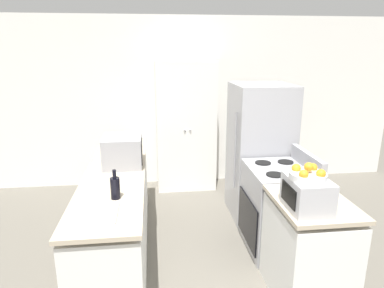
{
  "coord_description": "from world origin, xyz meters",
  "views": [
    {
      "loc": [
        -0.45,
        -1.96,
        2.12
      ],
      "look_at": [
        0.0,
        1.84,
        1.05
      ],
      "focal_mm": 32.0,
      "sensor_mm": 36.0,
      "label": 1
    }
  ],
  "objects_px": {
    "microwave": "(123,151)",
    "refrigerator": "(259,152)",
    "pantry_cabinet": "(186,126)",
    "stove": "(278,208)",
    "toaster_oven": "(307,194)",
    "wine_bottle": "(115,188)",
    "fruit_bowl": "(308,174)"
  },
  "relations": [
    {
      "from": "refrigerator",
      "to": "wine_bottle",
      "type": "height_order",
      "value": "refrigerator"
    },
    {
      "from": "microwave",
      "to": "stove",
      "type": "bearing_deg",
      "value": -10.55
    },
    {
      "from": "pantry_cabinet",
      "to": "toaster_oven",
      "type": "bearing_deg",
      "value": -76.45
    },
    {
      "from": "microwave",
      "to": "toaster_oven",
      "type": "distance_m",
      "value": 1.93
    },
    {
      "from": "toaster_oven",
      "to": "fruit_bowl",
      "type": "relative_size",
      "value": 1.36
    },
    {
      "from": "refrigerator",
      "to": "microwave",
      "type": "distance_m",
      "value": 1.75
    },
    {
      "from": "refrigerator",
      "to": "pantry_cabinet",
      "type": "bearing_deg",
      "value": 129.38
    },
    {
      "from": "microwave",
      "to": "toaster_oven",
      "type": "bearing_deg",
      "value": -39.53
    },
    {
      "from": "stove",
      "to": "wine_bottle",
      "type": "distance_m",
      "value": 1.81
    },
    {
      "from": "refrigerator",
      "to": "microwave",
      "type": "relative_size",
      "value": 3.86
    },
    {
      "from": "stove",
      "to": "microwave",
      "type": "distance_m",
      "value": 1.77
    },
    {
      "from": "refrigerator",
      "to": "toaster_oven",
      "type": "bearing_deg",
      "value": -95.79
    },
    {
      "from": "refrigerator",
      "to": "microwave",
      "type": "bearing_deg",
      "value": -163.24
    },
    {
      "from": "wine_bottle",
      "to": "pantry_cabinet",
      "type": "bearing_deg",
      "value": 70.74
    },
    {
      "from": "pantry_cabinet",
      "to": "refrigerator",
      "type": "height_order",
      "value": "pantry_cabinet"
    },
    {
      "from": "pantry_cabinet",
      "to": "stove",
      "type": "bearing_deg",
      "value": -66.1
    },
    {
      "from": "wine_bottle",
      "to": "toaster_oven",
      "type": "bearing_deg",
      "value": -14.1
    },
    {
      "from": "microwave",
      "to": "wine_bottle",
      "type": "distance_m",
      "value": 0.85
    },
    {
      "from": "microwave",
      "to": "wine_bottle",
      "type": "relative_size",
      "value": 1.75
    },
    {
      "from": "pantry_cabinet",
      "to": "stove",
      "type": "xyz_separation_m",
      "value": [
        0.81,
        -1.82,
        -0.51
      ]
    },
    {
      "from": "wine_bottle",
      "to": "toaster_oven",
      "type": "relative_size",
      "value": 0.67
    },
    {
      "from": "refrigerator",
      "to": "wine_bottle",
      "type": "bearing_deg",
      "value": -140.92
    },
    {
      "from": "stove",
      "to": "microwave",
      "type": "bearing_deg",
      "value": 169.45
    },
    {
      "from": "stove",
      "to": "fruit_bowl",
      "type": "bearing_deg",
      "value": -99.7
    },
    {
      "from": "refrigerator",
      "to": "wine_bottle",
      "type": "xyz_separation_m",
      "value": [
        -1.66,
        -1.35,
        0.16
      ]
    },
    {
      "from": "refrigerator",
      "to": "toaster_oven",
      "type": "xyz_separation_m",
      "value": [
        -0.18,
        -1.73,
        0.19
      ]
    },
    {
      "from": "pantry_cabinet",
      "to": "toaster_oven",
      "type": "distance_m",
      "value": 2.82
    },
    {
      "from": "pantry_cabinet",
      "to": "microwave",
      "type": "xyz_separation_m",
      "value": [
        -0.82,
        -1.52,
        0.09
      ]
    },
    {
      "from": "pantry_cabinet",
      "to": "refrigerator",
      "type": "distance_m",
      "value": 1.32
    },
    {
      "from": "stove",
      "to": "pantry_cabinet",
      "type": "bearing_deg",
      "value": 113.9
    },
    {
      "from": "microwave",
      "to": "refrigerator",
      "type": "bearing_deg",
      "value": 16.76
    },
    {
      "from": "toaster_oven",
      "to": "microwave",
      "type": "bearing_deg",
      "value": 140.47
    }
  ]
}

